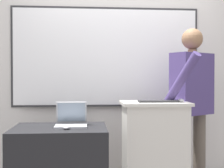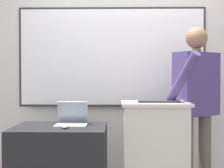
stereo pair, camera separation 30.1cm
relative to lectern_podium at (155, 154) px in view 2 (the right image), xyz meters
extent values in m
cube|color=silver|center=(-0.30, 0.76, 0.91)|extent=(6.40, 0.12, 2.84)
cube|color=#2D2D30|center=(-0.43, 0.69, 0.98)|extent=(2.20, 0.02, 1.18)
cube|color=white|center=(-0.43, 0.68, 0.98)|extent=(2.15, 0.02, 1.13)
cube|color=#2D2D30|center=(-0.43, 0.67, 0.41)|extent=(1.94, 0.04, 0.02)
cube|color=beige|center=(0.00, 0.00, -0.02)|extent=(0.60, 0.42, 0.98)
cube|color=beige|center=(0.00, 0.00, 0.49)|extent=(0.65, 0.46, 0.03)
cube|color=black|center=(-0.92, -0.04, -0.12)|extent=(0.88, 0.66, 0.78)
cylinder|color=brown|center=(0.33, 0.13, -0.08)|extent=(0.13, 0.13, 0.86)
cylinder|color=brown|center=(0.55, 0.27, -0.08)|extent=(0.13, 0.13, 0.86)
cube|color=#473870|center=(0.44, 0.20, 0.67)|extent=(0.51, 0.43, 0.64)
cylinder|color=#8C6647|center=(0.44, 0.20, 1.01)|extent=(0.09, 0.09, 0.04)
sphere|color=#8C6647|center=(0.44, 0.20, 1.14)|extent=(0.22, 0.22, 0.22)
cylinder|color=#473870|center=(0.22, -0.13, 0.71)|extent=(0.30, 0.42, 0.53)
cylinder|color=#473870|center=(0.66, 0.33, 0.65)|extent=(0.08, 0.08, 0.61)
cube|color=#B7BABF|center=(-0.81, -0.04, 0.28)|extent=(0.30, 0.20, 0.02)
cube|color=#B7BABF|center=(-0.81, 0.10, 0.39)|extent=(0.30, 0.09, 0.22)
cube|color=#8C9EB2|center=(-0.81, 0.09, 0.40)|extent=(0.27, 0.07, 0.19)
cube|color=#2D2D30|center=(0.02, -0.06, 0.51)|extent=(0.38, 0.11, 0.02)
ellipsoid|color=#BCBCC1|center=(-0.85, -0.17, 0.29)|extent=(0.06, 0.10, 0.03)
ellipsoid|color=#BCBCC1|center=(0.24, -0.07, 0.52)|extent=(0.06, 0.10, 0.03)
camera|label=1|loc=(-0.66, -3.00, 0.74)|focal=50.00mm
camera|label=2|loc=(-0.36, -3.01, 0.74)|focal=50.00mm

